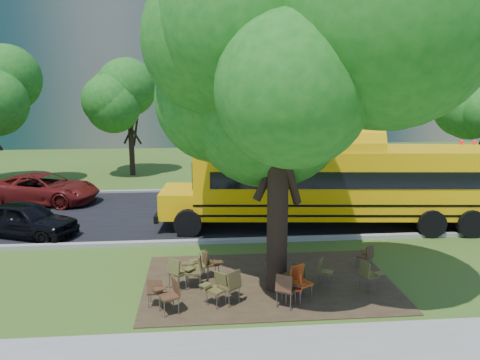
{
  "coord_description": "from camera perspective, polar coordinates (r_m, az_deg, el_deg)",
  "views": [
    {
      "loc": [
        -0.91,
        -12.8,
        5.59
      ],
      "look_at": [
        0.62,
        4.44,
        1.97
      ],
      "focal_mm": 35.0,
      "sensor_mm": 36.0,
      "label": 1
    }
  ],
  "objects": [
    {
      "name": "building_right",
      "position": [
        57.0,
        22.0,
        17.94
      ],
      "size": [
        30.0,
        16.0,
        25.0
      ],
      "primitive_type": "cube",
      "color": "slate",
      "rests_on": "ground"
    },
    {
      "name": "chair_14",
      "position": [
        11.89,
        -8.49,
        -13.32
      ],
      "size": [
        0.72,
        0.63,
        0.92
      ],
      "rotation": [
        0.0,
        0.0,
        1.97
      ],
      "color": "#4B2E1B",
      "rests_on": "ground"
    },
    {
      "name": "chair_0",
      "position": [
        12.26,
        -10.2,
        -12.97
      ],
      "size": [
        0.54,
        0.47,
        0.79
      ],
      "rotation": [
        0.0,
        0.0,
        -0.07
      ],
      "color": "#51331D",
      "rests_on": "ground"
    },
    {
      "name": "kerb_far",
      "position": [
        24.54,
        -2.83,
        -1.21
      ],
      "size": [
        80.0,
        0.25,
        0.14
      ],
      "primitive_type": "cube",
      "color": "gray",
      "rests_on": "ground"
    },
    {
      "name": "chair_9",
      "position": [
        13.74,
        -4.66,
        -9.98
      ],
      "size": [
        0.66,
        0.54,
        0.81
      ],
      "rotation": [
        0.0,
        0.0,
        2.08
      ],
      "color": "brown",
      "rests_on": "ground"
    },
    {
      "name": "chair_7",
      "position": [
        13.38,
        15.43,
        -10.84
      ],
      "size": [
        0.65,
        0.59,
        0.87
      ],
      "rotation": [
        0.0,
        0.0,
        -1.26
      ],
      "color": "#4E4B21",
      "rests_on": "ground"
    },
    {
      "name": "chair_6",
      "position": [
        12.32,
        6.77,
        -12.38
      ],
      "size": [
        0.53,
        0.66,
        0.91
      ],
      "rotation": [
        0.0,
        0.0,
        1.4
      ],
      "color": "#B53413",
      "rests_on": "ground"
    },
    {
      "name": "bg_tree_3",
      "position": [
        28.25,
        13.53,
        10.34
      ],
      "size": [
        5.6,
        5.6,
        7.84
      ],
      "color": "black",
      "rests_on": "ground"
    },
    {
      "name": "dirt_patch",
      "position": [
        13.64,
        3.49,
        -12.35
      ],
      "size": [
        7.0,
        4.5,
        0.03
      ],
      "primitive_type": "cube",
      "color": "#382819",
      "rests_on": "ground"
    },
    {
      "name": "school_bus",
      "position": [
        18.54,
        12.1,
        -0.24
      ],
      "size": [
        12.94,
        3.93,
        3.12
      ],
      "rotation": [
        0.0,
        0.0,
        -0.09
      ],
      "color": "#F7B407",
      "rests_on": "ground"
    },
    {
      "name": "chair_4",
      "position": [
        12.04,
        5.72,
        -12.84
      ],
      "size": [
        0.79,
        0.62,
        0.93
      ],
      "rotation": [
        0.0,
        0.0,
        -0.54
      ],
      "color": "#492B1A",
      "rests_on": "ground"
    },
    {
      "name": "chair_2",
      "position": [
        12.17,
        -1.08,
        -12.46
      ],
      "size": [
        0.64,
        0.81,
        0.95
      ],
      "rotation": [
        0.0,
        0.0,
        0.73
      ],
      "color": "#44391D",
      "rests_on": "ground"
    },
    {
      "name": "chair_12",
      "position": [
        13.46,
        10.16,
        -10.73
      ],
      "size": [
        0.51,
        0.65,
        0.77
      ],
      "rotation": [
        0.0,
        0.0,
        4.15
      ],
      "color": "brown",
      "rests_on": "ground"
    },
    {
      "name": "chair_11",
      "position": [
        13.74,
        4.24,
        -10.03
      ],
      "size": [
        0.54,
        0.58,
        0.79
      ],
      "rotation": [
        0.0,
        0.0,
        0.29
      ],
      "color": "#43401D",
      "rests_on": "ground"
    },
    {
      "name": "chair_8",
      "position": [
        13.13,
        -5.48,
        -10.6
      ],
      "size": [
        0.57,
        0.64,
        0.97
      ],
      "rotation": [
        0.0,
        0.0,
        1.54
      ],
      "color": "#4C4321",
      "rests_on": "ground"
    },
    {
      "name": "building_main",
      "position": [
        49.61,
        -13.94,
        17.73
      ],
      "size": [
        38.0,
        16.0,
        22.0
      ],
      "primitive_type": "cube",
      "color": "#61625D",
      "rests_on": "ground"
    },
    {
      "name": "chair_1",
      "position": [
        13.09,
        -7.58,
        -10.86
      ],
      "size": [
        0.79,
        0.62,
        0.92
      ],
      "rotation": [
        0.0,
        0.0,
        -0.71
      ],
      "color": "brown",
      "rests_on": "ground"
    },
    {
      "name": "kerb_near",
      "position": [
        16.76,
        -1.7,
        -7.43
      ],
      "size": [
        80.0,
        0.25,
        0.14
      ],
      "primitive_type": "cube",
      "color": "gray",
      "rests_on": "ground"
    },
    {
      "name": "bg_tree_2",
      "position": [
        29.12,
        -13.31,
        8.78
      ],
      "size": [
        4.8,
        4.8,
        6.62
      ],
      "color": "black",
      "rests_on": "ground"
    },
    {
      "name": "chair_13",
      "position": [
        14.86,
        15.2,
        -8.74
      ],
      "size": [
        0.52,
        0.65,
        0.78
      ],
      "rotation": [
        0.0,
        0.0,
        0.64
      ],
      "color": "#472E19",
      "rests_on": "ground"
    },
    {
      "name": "black_car",
      "position": [
        18.96,
        -24.64,
        -4.38
      ],
      "size": [
        4.17,
        2.88,
        1.32
      ],
      "primitive_type": "imported",
      "rotation": [
        0.0,
        0.0,
        1.19
      ],
      "color": "black",
      "rests_on": "ground"
    },
    {
      "name": "bg_car_red",
      "position": [
        23.8,
        -22.73,
        -0.97
      ],
      "size": [
        5.52,
        3.61,
        1.41
      ],
      "primitive_type": "imported",
      "rotation": [
        0.0,
        0.0,
        1.3
      ],
      "color": "#5C120F",
      "rests_on": "ground"
    },
    {
      "name": "chair_5",
      "position": [
        12.48,
        7.27,
        -11.95
      ],
      "size": [
        0.64,
        0.77,
        0.94
      ],
      "rotation": [
        0.0,
        0.0,
        3.64
      ],
      "color": "#AD4212",
      "rests_on": "ground"
    },
    {
      "name": "chair_3",
      "position": [
        12.17,
        -2.84,
        -12.75
      ],
      "size": [
        0.74,
        0.59,
        0.86
      ],
      "rotation": [
        0.0,
        0.0,
        2.37
      ],
      "color": "brown",
      "rests_on": "ground"
    },
    {
      "name": "chair_10",
      "position": [
        13.74,
        -3.7,
        -9.86
      ],
      "size": [
        0.61,
        0.57,
        0.84
      ],
      "rotation": [
        0.0,
        0.0,
        -1.31
      ],
      "color": "#3E2A16",
      "rests_on": "ground"
    },
    {
      "name": "ground",
      "position": [
        14.0,
        -0.96,
        -11.74
      ],
      "size": [
        160.0,
        160.0,
        0.0
      ],
      "primitive_type": "plane",
      "color": "#3A581B",
      "rests_on": "ground"
    },
    {
      "name": "chair_15",
      "position": [
        12.84,
        6.84,
        -11.54
      ],
      "size": [
        0.72,
        0.57,
        0.84
      ],
      "rotation": [
        0.0,
        0.0,
        2.36
      ],
      "color": "#423A1C",
      "rests_on": "ground"
    },
    {
      "name": "asphalt_road",
      "position": [
        20.59,
        -2.37,
        -3.9
      ],
      "size": [
        80.0,
        8.0,
        0.04
      ],
      "primitive_type": "cube",
      "color": "black",
      "rests_on": "ground"
    },
    {
      "name": "main_tree",
      "position": [
        12.03,
        4.87,
        11.98
      ],
      "size": [
        7.2,
        7.2,
        9.25
      ],
      "color": "black",
      "rests_on": "ground"
    }
  ]
}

